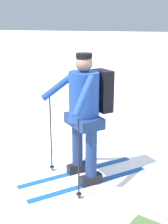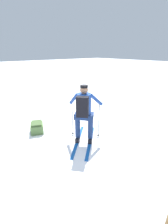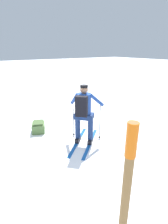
% 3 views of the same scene
% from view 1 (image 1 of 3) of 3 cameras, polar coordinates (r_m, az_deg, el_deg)
% --- Properties ---
extents(ground_plane, '(80.00, 80.00, 0.00)m').
position_cam_1_polar(ground_plane, '(4.45, 4.48, -11.56)').
color(ground_plane, white).
extents(skier, '(1.63, 1.52, 1.70)m').
position_cam_1_polar(skier, '(4.01, 0.31, 0.64)').
color(skier, '#144C9E').
rests_on(skier, ground_plane).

